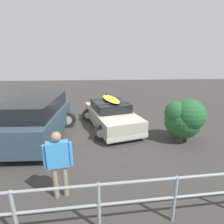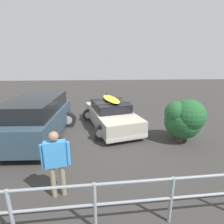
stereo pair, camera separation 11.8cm
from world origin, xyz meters
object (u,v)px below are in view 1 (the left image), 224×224
at_px(sedan_car, 111,115).
at_px(suv_car, 37,118).
at_px(bush_near_left, 183,118).
at_px(person_bystander, 58,159).

xyz_separation_m(sedan_car, suv_car, (3.14, 1.12, 0.30)).
distance_m(sedan_car, bush_near_left, 3.35).
distance_m(suv_car, person_bystander, 3.78).
relative_size(suv_car, person_bystander, 2.68).
distance_m(person_bystander, bush_near_left, 5.09).
bearing_deg(person_bystander, sedan_car, -109.00).
relative_size(sedan_car, suv_car, 0.98).
relative_size(sedan_car, bush_near_left, 2.50).
relative_size(person_bystander, bush_near_left, 0.95).
relative_size(suv_car, bush_near_left, 2.55).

